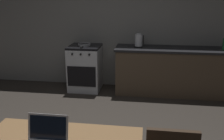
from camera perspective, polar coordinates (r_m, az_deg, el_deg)
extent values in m
cube|color=slate|center=(5.08, 3.34, 11.17)|extent=(6.40, 0.10, 2.69)
cube|color=#4C3D2D|center=(4.92, 13.41, -0.44)|extent=(2.10, 0.60, 0.84)
cube|color=black|center=(4.82, 13.76, 4.58)|extent=(2.16, 0.64, 0.04)
cube|color=#B7BABF|center=(5.04, -6.01, 0.32)|extent=(0.60, 0.60, 0.84)
cube|color=black|center=(4.94, -6.17, 5.24)|extent=(0.60, 0.60, 0.04)
cube|color=black|center=(4.78, -6.86, -1.48)|extent=(0.54, 0.01, 0.39)
cylinder|color=black|center=(4.70, -8.96, 3.56)|extent=(0.04, 0.02, 0.04)
cylinder|color=black|center=(4.66, -7.07, 3.51)|extent=(0.04, 0.02, 0.04)
cylinder|color=black|center=(4.62, -5.14, 3.46)|extent=(0.04, 0.02, 0.04)
cube|color=#99999E|center=(2.05, -14.18, -12.40)|extent=(0.32, 0.05, 0.21)
cube|color=black|center=(2.05, -14.23, -12.49)|extent=(0.29, 0.04, 0.18)
cylinder|color=black|center=(4.79, 5.97, 5.26)|extent=(0.15, 0.15, 0.02)
cylinder|color=#B2B5BA|center=(4.77, 6.01, 6.69)|extent=(0.14, 0.14, 0.22)
cylinder|color=#B2B5BA|center=(4.75, 6.06, 8.11)|extent=(0.09, 0.09, 0.02)
cube|color=black|center=(4.76, 7.06, 6.78)|extent=(0.02, 0.02, 0.16)
cylinder|color=#19592D|center=(4.91, 23.95, 5.27)|extent=(0.07, 0.07, 0.20)
cylinder|color=gray|center=(4.91, -6.23, 5.49)|extent=(0.22, 0.22, 0.01)
torus|color=gray|center=(4.91, -6.24, 5.85)|extent=(0.24, 0.24, 0.02)
cylinder|color=black|center=(4.72, -6.83, 5.18)|extent=(0.02, 0.18, 0.02)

